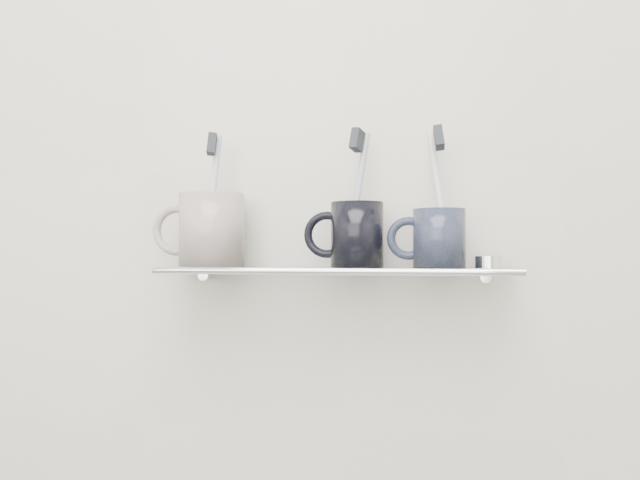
% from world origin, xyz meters
% --- Properties ---
extents(wall_back, '(2.50, 0.00, 2.50)m').
position_xyz_m(wall_back, '(0.00, 1.10, 1.25)').
color(wall_back, beige).
rests_on(wall_back, ground).
extents(shelf_glass, '(0.50, 0.12, 0.01)m').
position_xyz_m(shelf_glass, '(0.00, 1.04, 1.10)').
color(shelf_glass, silver).
rests_on(shelf_glass, wall_back).
extents(shelf_rail, '(0.50, 0.01, 0.01)m').
position_xyz_m(shelf_rail, '(0.00, 0.98, 1.10)').
color(shelf_rail, silver).
rests_on(shelf_rail, shelf_glass).
extents(bracket_left, '(0.02, 0.03, 0.02)m').
position_xyz_m(bracket_left, '(-0.21, 1.09, 1.09)').
color(bracket_left, silver).
rests_on(bracket_left, wall_back).
extents(bracket_right, '(0.02, 0.03, 0.02)m').
position_xyz_m(bracket_right, '(0.21, 1.09, 1.09)').
color(bracket_right, silver).
rests_on(bracket_right, wall_back).
extents(mug_left, '(0.12, 0.12, 0.11)m').
position_xyz_m(mug_left, '(-0.19, 1.04, 1.15)').
color(mug_left, silver).
rests_on(mug_left, shelf_glass).
extents(mug_left_handle, '(0.08, 0.01, 0.08)m').
position_xyz_m(mug_left_handle, '(-0.24, 1.04, 1.15)').
color(mug_left_handle, silver).
rests_on(mug_left_handle, mug_left).
extents(toothbrush_left, '(0.03, 0.04, 0.19)m').
position_xyz_m(toothbrush_left, '(-0.19, 1.04, 1.20)').
color(toothbrush_left, silver).
rests_on(toothbrush_left, mug_left).
extents(bristles_left, '(0.02, 0.03, 0.03)m').
position_xyz_m(bristles_left, '(-0.19, 1.04, 1.28)').
color(bristles_left, '#24272C').
rests_on(bristles_left, toothbrush_left).
extents(mug_center, '(0.09, 0.09, 0.09)m').
position_xyz_m(mug_center, '(0.03, 1.04, 1.15)').
color(mug_center, black).
rests_on(mug_center, shelf_glass).
extents(mug_center_handle, '(0.07, 0.01, 0.07)m').
position_xyz_m(mug_center_handle, '(-0.01, 1.04, 1.15)').
color(mug_center_handle, black).
rests_on(mug_center_handle, mug_center).
extents(toothbrush_center, '(0.04, 0.05, 0.19)m').
position_xyz_m(toothbrush_center, '(0.03, 1.04, 1.20)').
color(toothbrush_center, '#8B92AA').
rests_on(toothbrush_center, mug_center).
extents(bristles_center, '(0.02, 0.03, 0.03)m').
position_xyz_m(bristles_center, '(0.03, 1.04, 1.28)').
color(bristles_center, '#24272C').
rests_on(bristles_center, toothbrush_center).
extents(mug_right, '(0.09, 0.09, 0.08)m').
position_xyz_m(mug_right, '(0.14, 1.04, 1.14)').
color(mug_right, black).
rests_on(mug_right, shelf_glass).
extents(mug_right_handle, '(0.06, 0.01, 0.06)m').
position_xyz_m(mug_right_handle, '(0.10, 1.04, 1.14)').
color(mug_right_handle, black).
rests_on(mug_right_handle, mug_right).
extents(toothbrush_right, '(0.03, 0.06, 0.19)m').
position_xyz_m(toothbrush_right, '(0.14, 1.04, 1.20)').
color(toothbrush_right, silver).
rests_on(toothbrush_right, mug_right).
extents(bristles_right, '(0.02, 0.03, 0.04)m').
position_xyz_m(bristles_right, '(0.14, 1.04, 1.28)').
color(bristles_right, '#24272C').
rests_on(bristles_right, toothbrush_right).
extents(chrome_cap, '(0.04, 0.04, 0.02)m').
position_xyz_m(chrome_cap, '(0.21, 1.04, 1.11)').
color(chrome_cap, silver).
rests_on(chrome_cap, shelf_glass).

